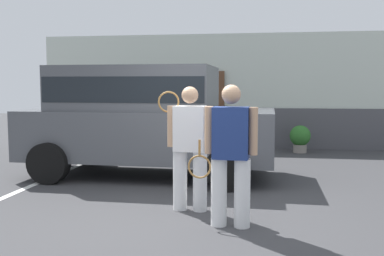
% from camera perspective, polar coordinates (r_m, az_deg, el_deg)
% --- Properties ---
extents(ground_plane, '(40.00, 40.00, 0.00)m').
position_cam_1_polar(ground_plane, '(5.83, -0.78, -11.46)').
color(ground_plane, '#38383A').
extents(parking_stripe_0, '(0.12, 4.40, 0.01)m').
position_cam_1_polar(parking_stripe_0, '(8.17, -19.58, -6.84)').
color(parking_stripe_0, silver).
rests_on(parking_stripe_0, ground_plane).
extents(house_frontage, '(10.63, 0.40, 3.12)m').
position_cam_1_polar(house_frontage, '(12.48, 4.64, 4.34)').
color(house_frontage, silver).
rests_on(house_frontage, ground_plane).
extents(parked_suv, '(4.63, 2.22, 2.05)m').
position_cam_1_polar(parked_suv, '(8.37, -6.19, 1.63)').
color(parked_suv, '#4C4F54').
rests_on(parked_suv, ground_plane).
extents(tennis_player_man, '(0.76, 0.28, 1.68)m').
position_cam_1_polar(tennis_player_man, '(6.01, -0.31, -2.34)').
color(tennis_player_man, white).
rests_on(tennis_player_man, ground_plane).
extents(tennis_player_woman, '(0.89, 0.29, 1.71)m').
position_cam_1_polar(tennis_player_woman, '(5.34, 4.93, -3.33)').
color(tennis_player_woman, white).
rests_on(tennis_player_woman, ground_plane).
extents(potted_plant_by_porch, '(0.53, 0.53, 0.70)m').
position_cam_1_polar(potted_plant_by_porch, '(11.65, 13.67, -1.19)').
color(potted_plant_by_porch, gray).
rests_on(potted_plant_by_porch, ground_plane).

